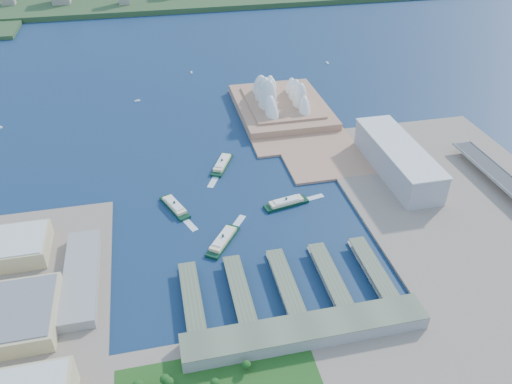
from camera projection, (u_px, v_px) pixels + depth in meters
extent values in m
plane|color=#0D1F3F|center=(252.00, 237.00, 509.19)|extent=(3000.00, 3000.00, 0.00)
cube|color=gray|center=(491.00, 234.00, 510.91)|extent=(240.00, 500.00, 3.00)
cube|color=#A6785B|center=(286.00, 116.00, 736.37)|extent=(135.00, 220.00, 3.00)
cube|color=#98989E|center=(397.00, 159.00, 596.54)|extent=(45.00, 155.00, 35.00)
cube|color=gray|center=(306.00, 331.00, 398.29)|extent=(200.00, 28.00, 12.00)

